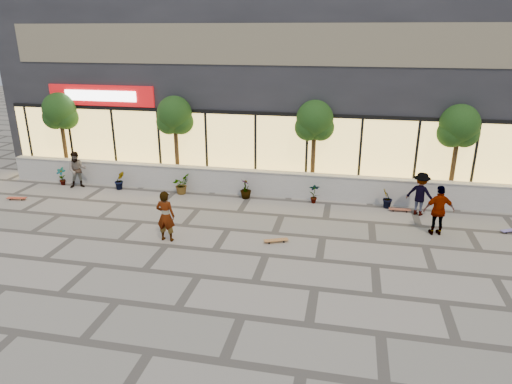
% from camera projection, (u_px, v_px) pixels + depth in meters
% --- Properties ---
extents(ground, '(80.00, 80.00, 0.00)m').
position_uv_depth(ground, '(198.00, 276.00, 12.82)').
color(ground, gray).
rests_on(ground, ground).
extents(planter_wall, '(22.00, 0.42, 1.04)m').
position_uv_depth(planter_wall, '(251.00, 182.00, 19.11)').
color(planter_wall, silver).
rests_on(planter_wall, ground).
extents(retail_building, '(24.00, 9.17, 8.50)m').
position_uv_depth(retail_building, '(274.00, 78.00, 22.93)').
color(retail_building, '#242429').
rests_on(retail_building, ground).
extents(shrub_a, '(0.43, 0.29, 0.81)m').
position_uv_depth(shrub_a, '(62.00, 176.00, 20.26)').
color(shrub_a, '#1C3E13').
rests_on(shrub_a, ground).
extents(shrub_b, '(0.57, 0.57, 0.81)m').
position_uv_depth(shrub_b, '(120.00, 180.00, 19.72)').
color(shrub_b, '#1C3E13').
rests_on(shrub_b, ground).
extents(shrub_c, '(0.68, 0.77, 0.81)m').
position_uv_depth(shrub_c, '(181.00, 184.00, 19.19)').
color(shrub_c, '#1C3E13').
rests_on(shrub_c, ground).
extents(shrub_d, '(0.64, 0.64, 0.81)m').
position_uv_depth(shrub_d, '(246.00, 189.00, 18.66)').
color(shrub_d, '#1C3E13').
rests_on(shrub_d, ground).
extents(shrub_e, '(0.46, 0.35, 0.81)m').
position_uv_depth(shrub_e, '(314.00, 193.00, 18.13)').
color(shrub_e, '#1C3E13').
rests_on(shrub_e, ground).
extents(shrub_f, '(0.55, 0.57, 0.81)m').
position_uv_depth(shrub_f, '(387.00, 198.00, 17.60)').
color(shrub_f, '#1C3E13').
rests_on(shrub_f, ground).
extents(tree_west, '(1.60, 1.50, 3.92)m').
position_uv_depth(tree_west, '(60.00, 113.00, 20.64)').
color(tree_west, '#422A17').
rests_on(tree_west, ground).
extents(tree_midwest, '(1.60, 1.50, 3.92)m').
position_uv_depth(tree_midwest, '(175.00, 118.00, 19.60)').
color(tree_midwest, '#422A17').
rests_on(tree_midwest, ground).
extents(tree_mideast, '(1.60, 1.50, 3.92)m').
position_uv_depth(tree_mideast, '(315.00, 123.00, 18.46)').
color(tree_mideast, '#422A17').
rests_on(tree_mideast, ground).
extents(tree_east, '(1.60, 1.50, 3.92)m').
position_uv_depth(tree_east, '(459.00, 129.00, 17.41)').
color(tree_east, '#422A17').
rests_on(tree_east, ground).
extents(skater_center, '(0.64, 0.43, 1.71)m').
position_uv_depth(skater_center, '(166.00, 216.00, 14.74)').
color(skater_center, silver).
rests_on(skater_center, ground).
extents(skater_left, '(0.97, 0.89, 1.61)m').
position_uv_depth(skater_left, '(77.00, 170.00, 19.81)').
color(skater_left, '#92895E').
rests_on(skater_left, ground).
extents(skater_right_near, '(1.07, 0.58, 1.73)m').
position_uv_depth(skater_right_near, '(439.00, 210.00, 15.17)').
color(skater_right_near, silver).
rests_on(skater_right_near, ground).
extents(skater_right_far, '(1.22, 1.00, 1.64)m').
position_uv_depth(skater_right_far, '(421.00, 194.00, 16.86)').
color(skater_right_far, '#9C3D1C').
rests_on(skater_right_far, ground).
extents(skateboard_center, '(0.81, 0.51, 0.10)m').
position_uv_depth(skateboard_center, '(276.00, 240.00, 14.83)').
color(skateboard_center, '#9E6433').
rests_on(skateboard_center, ground).
extents(skateboard_left, '(0.81, 0.31, 0.09)m').
position_uv_depth(skateboard_left, '(17.00, 198.00, 18.57)').
color(skateboard_left, '#B13921').
rests_on(skateboard_left, ground).
extents(skateboard_right_near, '(0.81, 0.24, 0.10)m').
position_uv_depth(skateboard_right_near, '(400.00, 209.00, 17.38)').
color(skateboard_right_near, '#984B31').
rests_on(skateboard_right_near, ground).
extents(skateboard_right_far, '(0.74, 0.51, 0.09)m').
position_uv_depth(skateboard_right_far, '(511.00, 230.00, 15.59)').
color(skateboard_right_far, '#5F569F').
rests_on(skateboard_right_far, ground).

